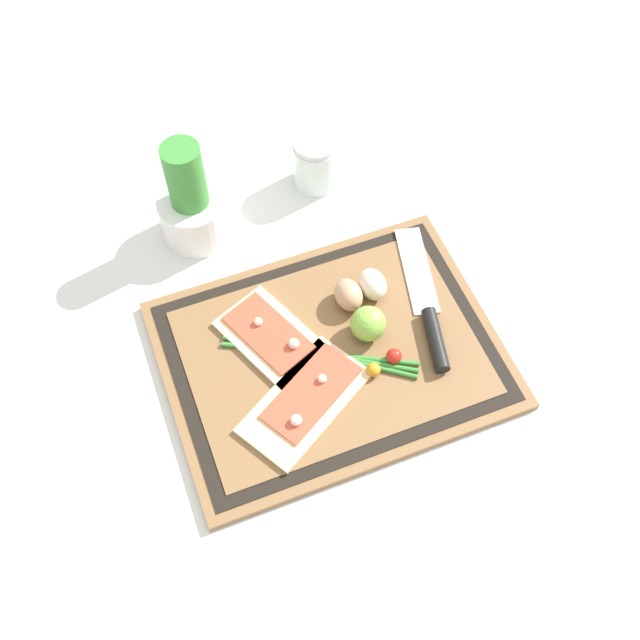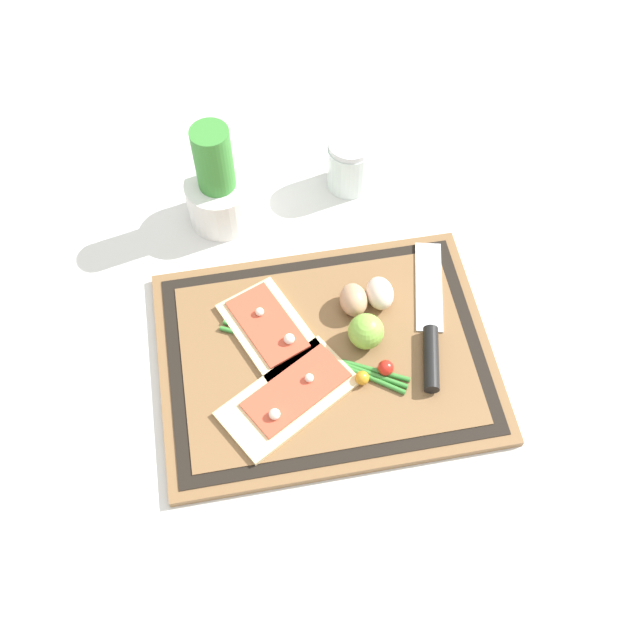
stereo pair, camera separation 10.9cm
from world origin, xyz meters
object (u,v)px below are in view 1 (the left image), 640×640
at_px(lime, 368,324).
at_px(pizza_slice_far, 273,338).
at_px(knife, 430,319).
at_px(egg_pink, 373,284).
at_px(pizza_slice_near, 306,400).
at_px(cherry_tomato_red, 394,356).
at_px(herb_pot, 192,206).
at_px(egg_brown, 349,295).
at_px(cherry_tomato_yellow, 373,370).
at_px(sauce_jar, 315,165).

bearing_deg(lime, pizza_slice_far, 163.92).
height_order(knife, egg_pink, egg_pink).
relative_size(egg_pink, lime, 1.02).
bearing_deg(knife, egg_pink, 126.38).
bearing_deg(pizza_slice_near, lime, 30.36).
bearing_deg(cherry_tomato_red, knife, 27.76).
bearing_deg(pizza_slice_far, egg_pink, 8.78).
bearing_deg(herb_pot, knife, -47.59).
bearing_deg(egg_brown, lime, -84.43).
height_order(egg_pink, cherry_tomato_yellow, egg_pink).
height_order(knife, lime, lime).
distance_m(lime, cherry_tomato_yellow, 0.07).
distance_m(knife, herb_pot, 0.41).
distance_m(egg_pink, herb_pot, 0.31).
relative_size(lime, sauce_jar, 0.56).
bearing_deg(knife, cherry_tomato_red, -152.24).
xyz_separation_m(pizza_slice_far, knife, (0.23, -0.05, 0.00)).
bearing_deg(egg_brown, egg_pink, 6.50).
bearing_deg(pizza_slice_near, knife, 14.62).
xyz_separation_m(knife, egg_brown, (-0.10, 0.07, 0.01)).
xyz_separation_m(knife, egg_pink, (-0.06, 0.08, 0.01)).
distance_m(lime, cherry_tomato_red, 0.06).
distance_m(pizza_slice_far, cherry_tomato_red, 0.18).
height_order(pizza_slice_near, knife, pizza_slice_near).
distance_m(cherry_tomato_red, cherry_tomato_yellow, 0.04).
relative_size(cherry_tomato_red, sauce_jar, 0.24).
distance_m(knife, lime, 0.10).
relative_size(knife, cherry_tomato_red, 11.52).
xyz_separation_m(cherry_tomato_red, herb_pot, (-0.20, 0.34, 0.04)).
relative_size(egg_brown, cherry_tomato_red, 2.34).
distance_m(cherry_tomato_yellow, sauce_jar, 0.39).
relative_size(pizza_slice_far, cherry_tomato_yellow, 9.43).
relative_size(egg_brown, lime, 1.02).
height_order(egg_brown, cherry_tomato_yellow, egg_brown).
xyz_separation_m(cherry_tomato_yellow, herb_pot, (-0.16, 0.35, 0.04)).
bearing_deg(egg_pink, cherry_tomato_red, -98.26).
height_order(pizza_slice_near, sauce_jar, sauce_jar).
bearing_deg(pizza_slice_near, herb_pot, 99.06).
distance_m(knife, egg_brown, 0.12).
xyz_separation_m(lime, cherry_tomato_red, (0.02, -0.06, -0.01)).
bearing_deg(egg_brown, herb_pot, 127.77).
xyz_separation_m(pizza_slice_near, lime, (0.12, 0.07, 0.02)).
xyz_separation_m(egg_pink, sauce_jar, (0.01, 0.25, 0.00)).
distance_m(pizza_slice_near, cherry_tomato_red, 0.14).
distance_m(egg_pink, lime, 0.07).
bearing_deg(pizza_slice_far, lime, -16.08).
xyz_separation_m(egg_brown, lime, (0.01, -0.06, 0.01)).
relative_size(egg_brown, herb_pot, 0.28).
bearing_deg(lime, herb_pot, 122.29).
xyz_separation_m(cherry_tomato_red, cherry_tomato_yellow, (-0.04, -0.01, -0.00)).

